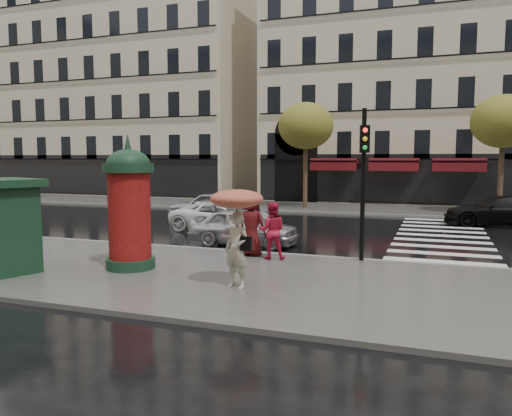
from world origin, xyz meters
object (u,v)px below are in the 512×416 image
at_px(morris_column, 129,204).
at_px(traffic_light, 364,169).
at_px(woman_umbrella, 237,221).
at_px(newsstand, 0,225).
at_px(man_burgundy, 252,225).
at_px(car_black, 500,211).
at_px(car_white, 223,217).
at_px(car_far_silver, 208,205).
at_px(car_silver, 244,227).
at_px(woman_red, 272,231).

distance_m(morris_column, traffic_light, 6.85).
bearing_deg(woman_umbrella, newsstand, -174.20).
height_order(man_burgundy, car_black, man_burgundy).
distance_m(man_burgundy, car_white, 6.32).
bearing_deg(newsstand, morris_column, 28.43).
distance_m(car_black, car_far_silver, 14.41).
bearing_deg(car_silver, newsstand, 146.59).
distance_m(man_burgundy, car_black, 14.08).
relative_size(woman_umbrella, traffic_light, 0.53).
xyz_separation_m(car_silver, car_black, (9.48, 9.09, 0.04)).
xyz_separation_m(man_burgundy, car_white, (-3.37, 5.33, -0.45)).
relative_size(newsstand, car_white, 0.56).
relative_size(traffic_light, car_white, 0.98).
height_order(woman_red, car_far_silver, woman_red).
height_order(traffic_light, newsstand, traffic_light).
relative_size(morris_column, car_white, 0.81).
xyz_separation_m(morris_column, car_white, (-0.81, 8.22, -1.28)).
bearing_deg(car_white, morris_column, -173.26).
distance_m(traffic_light, car_black, 12.27).
bearing_deg(morris_column, man_burgundy, 48.52).
distance_m(traffic_light, newsstand, 10.28).
relative_size(car_silver, car_black, 0.81).
distance_m(woman_umbrella, car_silver, 6.58).
distance_m(woman_umbrella, traffic_light, 4.91).
height_order(car_silver, car_far_silver, car_far_silver).
distance_m(woman_umbrella, car_white, 10.24).
xyz_separation_m(morris_column, traffic_light, (5.97, 3.21, 0.95)).
relative_size(man_burgundy, car_far_silver, 0.46).
height_order(woman_umbrella, car_black, woman_umbrella).
height_order(traffic_light, car_far_silver, traffic_light).
bearing_deg(car_black, morris_column, -43.78).
bearing_deg(man_burgundy, car_white, -45.27).
bearing_deg(car_white, woman_red, -142.58).
relative_size(car_silver, car_white, 0.87).
xyz_separation_m(car_silver, car_far_silver, (-4.77, 6.94, 0.03)).
distance_m(man_burgundy, car_silver, 2.58).
distance_m(man_burgundy, traffic_light, 3.86).
distance_m(woman_red, newsstand, 7.61).
relative_size(woman_umbrella, woman_red, 1.39).
relative_size(man_burgundy, newsstand, 0.75).
bearing_deg(car_silver, car_white, 35.18).
bearing_deg(woman_umbrella, traffic_light, 60.50).
bearing_deg(man_burgundy, morris_column, 60.92).
distance_m(morris_column, newsstand, 3.44).
relative_size(woman_umbrella, car_black, 0.49).
distance_m(newsstand, car_silver, 8.10).
xyz_separation_m(newsstand, car_silver, (4.38, 6.78, -0.73)).
bearing_deg(newsstand, man_burgundy, 39.12).
bearing_deg(car_black, car_silver, -52.64).
xyz_separation_m(car_white, car_black, (11.69, 6.03, 0.08)).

